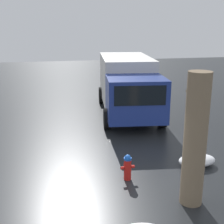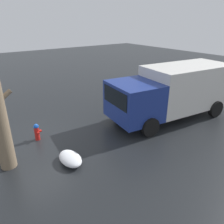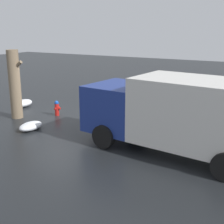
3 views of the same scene
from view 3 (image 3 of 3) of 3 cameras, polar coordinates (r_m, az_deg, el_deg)
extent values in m
plane|color=black|center=(16.35, -9.99, -0.60)|extent=(60.00, 60.00, 0.00)
cylinder|color=red|center=(16.27, -10.05, 0.45)|extent=(0.22, 0.22, 0.62)
cylinder|color=blue|center=(16.19, -10.10, 1.63)|extent=(0.23, 0.23, 0.07)
sphere|color=blue|center=(16.18, -10.11, 1.74)|extent=(0.18, 0.18, 0.18)
cylinder|color=red|center=(16.17, -9.59, 0.65)|extent=(0.11, 0.12, 0.11)
cylinder|color=red|center=(16.38, -9.76, 0.84)|extent=(0.10, 0.11, 0.09)
cylinder|color=red|center=(16.13, -10.36, 0.57)|extent=(0.10, 0.11, 0.09)
cylinder|color=#7F6B51|center=(16.04, -17.35, 4.81)|extent=(0.56, 0.56, 3.37)
cylinder|color=#7F6B51|center=(15.72, -16.97, 8.12)|extent=(0.65, 0.16, 0.52)
cube|color=navy|center=(12.49, 1.38, 1.02)|extent=(2.40, 2.67, 1.79)
cube|color=black|center=(13.02, -2.51, 3.23)|extent=(0.28, 2.03, 0.79)
cube|color=silver|center=(10.95, 16.47, -0.35)|extent=(5.02, 3.00, 2.30)
cylinder|color=black|center=(11.75, -1.55, -4.51)|extent=(0.93, 0.39, 0.90)
cylinder|color=black|center=(13.67, 4.58, -1.65)|extent=(0.93, 0.39, 0.90)
ellipsoid|color=white|center=(14.29, -14.64, -2.50)|extent=(0.73, 1.22, 0.35)
ellipsoid|color=white|center=(18.46, -15.92, 1.55)|extent=(0.74, 1.21, 0.41)
camera|label=1|loc=(22.94, -23.44, 14.20)|focal=50.00mm
camera|label=2|loc=(12.65, -47.68, 13.16)|focal=35.00mm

